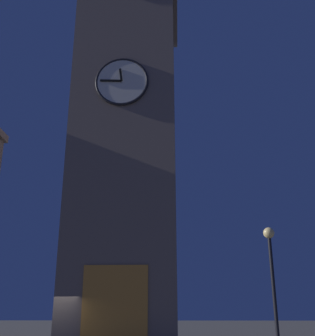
% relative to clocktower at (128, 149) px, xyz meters
% --- Properties ---
extents(clocktower, '(6.62, 7.90, 28.94)m').
position_rel_clocktower_xyz_m(clocktower, '(0.00, 0.00, 0.00)').
color(clocktower, '#75665B').
rests_on(clocktower, ground_plane).
extents(street_lamp, '(0.44, 0.44, 4.97)m').
position_rel_clocktower_xyz_m(street_lamp, '(-6.71, 7.98, -8.16)').
color(street_lamp, black).
rests_on(street_lamp, ground_plane).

